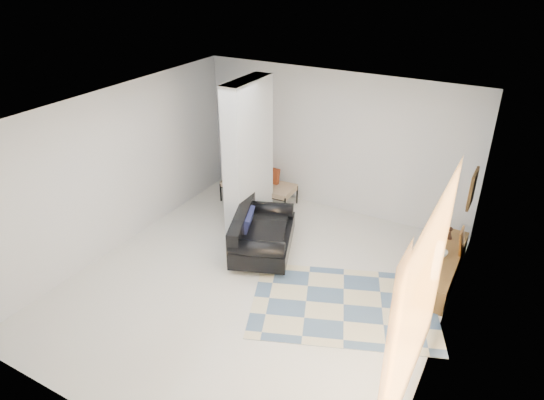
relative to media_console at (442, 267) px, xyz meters
The scene contains 17 objects.
floor 3.00m from the media_console, 147.26° to the right, with size 6.00×6.00×0.00m, color silver.
ceiling 3.96m from the media_console, 147.26° to the right, with size 6.00×6.00×0.00m, color white.
wall_back 3.11m from the media_console, 151.31° to the left, with size 6.00×6.00×0.00m, color silver.
wall_front 5.40m from the media_console, 118.61° to the right, with size 6.00×6.00×0.00m, color silver.
wall_left 5.64m from the media_console, 162.91° to the right, with size 6.00×6.00×0.00m, color silver.
wall_right 2.03m from the media_console, 81.93° to the right, with size 6.00×6.00×0.00m, color silver.
partition_column 3.81m from the media_console, behind, with size 0.35×1.20×2.80m, color silver.
hallway_door 4.88m from the media_console, 163.83° to the left, with size 0.85×0.06×2.04m, color white.
curtain 3.04m from the media_console, 86.90° to the right, with size 2.55×2.55×0.00m, color #FFA643.
wall_art 1.46m from the media_console, ahead, with size 0.04×0.45×0.55m, color #3A250F.
media_console is the anchor object (origin of this frame).
loveseat 3.06m from the media_console, 165.50° to the right, with size 1.45×1.83×0.76m.
daybed 4.05m from the media_console, 167.71° to the left, with size 1.55×0.72×0.77m.
area_rug 1.82m from the media_console, 128.30° to the right, with size 2.73×1.82×0.01m, color beige.
cylinder_lamp 0.82m from the media_console, 91.77° to the right, with size 0.11×0.11×0.62m, color silver.
bronze_figurine 0.67m from the media_console, 94.77° to the left, with size 0.11×0.11×0.21m, color #311E15, non-canonical shape.
vase 0.30m from the media_console, behind, with size 0.19×0.19×0.20m, color silver.
Camera 1 is at (3.24, -5.32, 4.75)m, focal length 32.00 mm.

